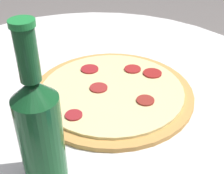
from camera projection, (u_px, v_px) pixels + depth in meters
table at (93, 149)px, 0.81m from camera, size 0.96×0.96×0.68m
pizza at (112, 92)px, 0.68m from camera, size 0.35×0.35×0.02m
beer_bottle at (39, 127)px, 0.44m from camera, size 0.07×0.07×0.26m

